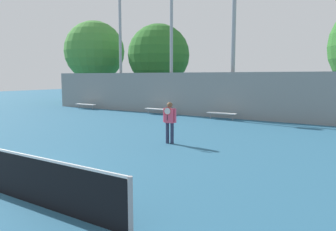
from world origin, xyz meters
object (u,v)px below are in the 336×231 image
at_px(bench_by_gate, 85,104).
at_px(light_pole_far_right, 120,29).
at_px(bench_adjacent_court, 221,113).
at_px(light_pole_center_back, 234,29).
at_px(bench_courtside_far, 158,109).
at_px(light_pole_near_left, 171,28).
at_px(tree_dark_dense, 159,55).
at_px(tennis_player, 170,120).
at_px(tree_green_broad, 95,51).

bearing_deg(bench_by_gate, light_pole_far_right, 24.33).
distance_m(bench_adjacent_court, light_pole_center_back, 5.73).
bearing_deg(bench_courtside_far, light_pole_far_right, 164.31).
bearing_deg(bench_adjacent_court, light_pole_near_left, 165.49).
height_order(bench_by_gate, light_pole_far_right, light_pole_far_right).
relative_size(bench_courtside_far, light_pole_center_back, 0.21).
height_order(bench_courtside_far, light_pole_near_left, light_pole_near_left).
distance_m(bench_courtside_far, light_pole_far_right, 7.83).
relative_size(light_pole_center_back, tree_dark_dense, 1.36).
distance_m(tennis_player, tree_green_broad, 24.01).
bearing_deg(bench_courtside_far, bench_by_gate, -180.00).
bearing_deg(tree_dark_dense, light_pole_far_right, -89.97).
xyz_separation_m(tennis_player, light_pole_far_right, (-10.84, 9.50, 5.59)).
bearing_deg(light_pole_far_right, tree_green_broad, 148.26).
relative_size(light_pole_far_right, light_pole_center_back, 1.05).
bearing_deg(tree_dark_dense, tree_green_broad, -175.28).
bearing_deg(light_pole_center_back, light_pole_far_right, -177.66).
xyz_separation_m(tree_green_broad, tree_dark_dense, (7.87, 0.65, -0.64)).
distance_m(tennis_player, light_pole_far_right, 15.46).
xyz_separation_m(bench_by_gate, tree_green_broad, (-5.00, 6.17, 5.03)).
xyz_separation_m(bench_adjacent_court, light_pole_center_back, (0.01, 1.69, 5.48)).
height_order(bench_adjacent_court, light_pole_near_left, light_pole_near_left).
bearing_deg(light_pole_near_left, bench_adjacent_court, -14.51).
bearing_deg(bench_courtside_far, tree_dark_dense, 124.18).
relative_size(light_pole_center_back, tree_green_broad, 1.22).
xyz_separation_m(bench_courtside_far, light_pole_far_right, (-4.63, 1.30, 6.18)).
bearing_deg(bench_by_gate, tree_green_broad, 129.01).
height_order(bench_courtside_far, tree_dark_dense, tree_dark_dense).
height_order(bench_courtside_far, light_pole_far_right, light_pole_far_right).
bearing_deg(light_pole_center_back, bench_by_gate, -172.26).
bearing_deg(tree_green_broad, bench_adjacent_court, -19.48).
bearing_deg(tree_green_broad, tennis_player, -37.53).
height_order(light_pole_center_back, tree_green_broad, light_pole_center_back).
xyz_separation_m(bench_adjacent_court, tree_dark_dense, (-9.56, 6.82, 4.39)).
distance_m(light_pole_far_right, tree_dark_dense, 5.80).
distance_m(tennis_player, light_pole_center_back, 11.11).
bearing_deg(bench_by_gate, tree_dark_dense, 67.16).
xyz_separation_m(tennis_player, bench_courtside_far, (-6.22, 8.20, -0.59)).
relative_size(tennis_player, bench_adjacent_court, 0.89).
relative_size(light_pole_near_left, tree_green_broad, 1.22).
bearing_deg(light_pole_near_left, bench_by_gate, -171.47).
xyz_separation_m(bench_courtside_far, tree_green_broad, (-12.50, 6.17, 5.03)).
bearing_deg(tennis_player, tree_dark_dense, 113.73).
height_order(tennis_player, light_pole_far_right, light_pole_far_right).
bearing_deg(light_pole_center_back, light_pole_near_left, -173.63).
distance_m(light_pole_near_left, tree_green_broad, 13.83).
relative_size(bench_adjacent_court, light_pole_far_right, 0.17).
relative_size(light_pole_far_right, tree_green_broad, 1.29).
bearing_deg(bench_by_gate, light_pole_center_back, 7.74).
height_order(bench_adjacent_court, light_pole_center_back, light_pole_center_back).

